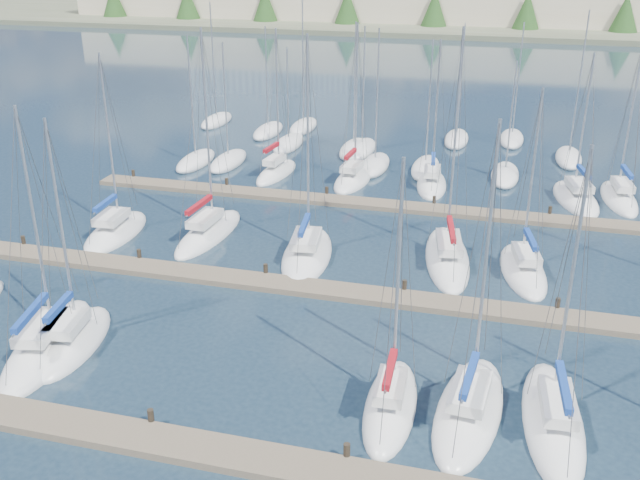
% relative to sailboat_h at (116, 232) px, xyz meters
% --- Properties ---
extents(ground, '(400.00, 400.00, 0.00)m').
position_rel_sailboat_h_xyz_m(ground, '(15.62, 39.58, -0.18)').
color(ground, '#213342').
rests_on(ground, ground).
extents(dock_near, '(44.00, 1.93, 1.10)m').
position_rel_sailboat_h_xyz_m(dock_near, '(15.62, -18.41, -0.03)').
color(dock_near, '#6B5E4C').
rests_on(dock_near, ground).
extents(dock_mid, '(44.00, 1.93, 1.10)m').
position_rel_sailboat_h_xyz_m(dock_mid, '(15.62, -4.41, -0.03)').
color(dock_mid, '#6B5E4C').
rests_on(dock_mid, ground).
extents(dock_far, '(44.00, 1.93, 1.10)m').
position_rel_sailboat_h_xyz_m(dock_far, '(15.62, 9.59, -0.03)').
color(dock_far, '#6B5E4C').
rests_on(dock_far, ground).
extents(sailboat_h, '(3.28, 7.44, 12.38)m').
position_rel_sailboat_h_xyz_m(sailboat_h, '(0.00, 0.00, 0.00)').
color(sailboat_h, white).
rests_on(sailboat_h, ground).
extents(sailboat_b, '(4.61, 9.28, 12.25)m').
position_rel_sailboat_h_xyz_m(sailboat_b, '(4.03, -13.36, -0.01)').
color(sailboat_b, white).
rests_on(sailboat_b, ground).
extents(sailboat_i, '(2.81, 8.58, 13.86)m').
position_rel_sailboat_h_xyz_m(sailboat_i, '(5.99, 1.39, 0.01)').
color(sailboat_i, white).
rests_on(sailboat_i, ground).
extents(sailboat_p, '(2.98, 7.04, 11.89)m').
position_rel_sailboat_h_xyz_m(sailboat_p, '(18.90, 15.08, 0.01)').
color(sailboat_p, white).
rests_on(sailboat_p, ground).
extents(sailboat_j, '(3.99, 8.62, 13.92)m').
position_rel_sailboat_h_xyz_m(sailboat_j, '(13.12, -0.14, 0.00)').
color(sailboat_j, white).
rests_on(sailboat_j, ground).
extents(sailboat_n, '(2.66, 6.83, 12.33)m').
position_rel_sailboat_h_xyz_m(sailboat_n, '(6.24, 14.76, 0.02)').
color(sailboat_n, white).
rests_on(sailboat_n, ground).
extents(sailboat_l, '(3.70, 7.68, 11.40)m').
position_rel_sailboat_h_xyz_m(sailboat_l, '(25.90, 0.93, 0.00)').
color(sailboat_l, white).
rests_on(sailboat_l, ground).
extents(sailboat_q, '(4.22, 8.14, 11.38)m').
position_rel_sailboat_h_xyz_m(sailboat_q, '(29.60, 14.63, -0.01)').
color(sailboat_q, white).
rests_on(sailboat_q, ground).
extents(sailboat_f, '(2.94, 8.57, 12.15)m').
position_rel_sailboat_h_xyz_m(sailboat_f, '(27.13, -13.16, 0.00)').
color(sailboat_f, white).
rests_on(sailboat_f, ground).
extents(sailboat_c, '(3.61, 7.15, 11.68)m').
position_rel_sailboat_h_xyz_m(sailboat_c, '(5.05, -12.82, 0.00)').
color(sailboat_c, white).
rests_on(sailboat_c, ground).
extents(sailboat_o, '(2.85, 6.91, 12.93)m').
position_rel_sailboat_h_xyz_m(sailboat_o, '(12.69, 14.64, 0.01)').
color(sailboat_o, white).
rests_on(sailboat_o, ground).
extents(sailboat_e, '(3.36, 8.29, 12.92)m').
position_rel_sailboat_h_xyz_m(sailboat_e, '(23.82, -13.35, 0.00)').
color(sailboat_e, white).
rests_on(sailboat_e, ground).
extents(sailboat_k, '(4.08, 9.83, 14.33)m').
position_rel_sailboat_h_xyz_m(sailboat_k, '(21.45, 1.57, 0.01)').
color(sailboat_k, white).
rests_on(sailboat_k, ground).
extents(sailboat_d, '(2.40, 6.88, 11.46)m').
position_rel_sailboat_h_xyz_m(sailboat_d, '(20.64, -13.89, 0.01)').
color(sailboat_d, white).
rests_on(sailboat_d, ground).
extents(sailboat_r, '(2.94, 7.83, 12.69)m').
position_rel_sailboat_h_xyz_m(sailboat_r, '(32.70, 15.48, 0.01)').
color(sailboat_r, white).
rests_on(sailboat_r, ground).
extents(distant_boats, '(36.93, 20.75, 13.30)m').
position_rel_sailboat_h_xyz_m(distant_boats, '(11.27, 23.34, 0.11)').
color(distant_boats, '#9EA0A5').
rests_on(distant_boats, ground).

